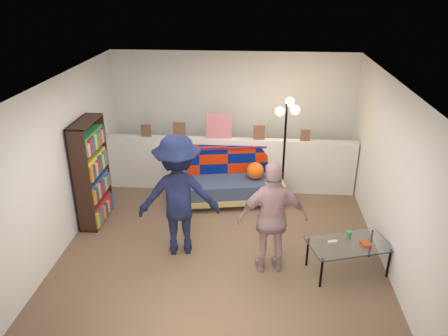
% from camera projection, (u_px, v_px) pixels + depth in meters
% --- Properties ---
extents(ground, '(5.00, 5.00, 0.00)m').
position_uv_depth(ground, '(222.00, 244.00, 6.44)').
color(ground, brown).
rests_on(ground, ground).
extents(room_shell, '(4.60, 5.05, 2.45)m').
position_uv_depth(room_shell, '(224.00, 126.00, 6.20)').
color(room_shell, silver).
rests_on(room_shell, ground).
extents(half_wall_ledge, '(4.45, 0.15, 1.00)m').
position_uv_depth(half_wall_ledge, '(230.00, 164.00, 7.88)').
color(half_wall_ledge, silver).
rests_on(half_wall_ledge, ground).
extents(ledge_decor, '(2.97, 0.02, 0.45)m').
position_uv_depth(ledge_decor, '(217.00, 129.00, 7.60)').
color(ledge_decor, brown).
rests_on(ledge_decor, half_wall_ledge).
extents(futon_sofa, '(1.98, 1.19, 0.80)m').
position_uv_depth(futon_sofa, '(230.00, 180.00, 7.59)').
color(futon_sofa, tan).
rests_on(futon_sofa, ground).
extents(bookshelf, '(0.28, 0.83, 1.66)m').
position_uv_depth(bookshelf, '(92.00, 176.00, 6.79)').
color(bookshelf, black).
rests_on(bookshelf, ground).
extents(coffee_table, '(1.16, 0.85, 0.54)m').
position_uv_depth(coffee_table, '(349.00, 245.00, 5.70)').
color(coffee_table, black).
rests_on(coffee_table, ground).
extents(floor_lamp, '(0.38, 0.34, 1.82)m').
position_uv_depth(floor_lamp, '(286.00, 130.00, 7.19)').
color(floor_lamp, black).
rests_on(floor_lamp, ground).
extents(person_left, '(1.22, 0.83, 1.74)m').
position_uv_depth(person_left, '(179.00, 196.00, 5.97)').
color(person_left, black).
rests_on(person_left, ground).
extents(person_right, '(0.95, 0.51, 1.55)m').
position_uv_depth(person_right, '(273.00, 219.00, 5.60)').
color(person_right, pink).
rests_on(person_right, ground).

